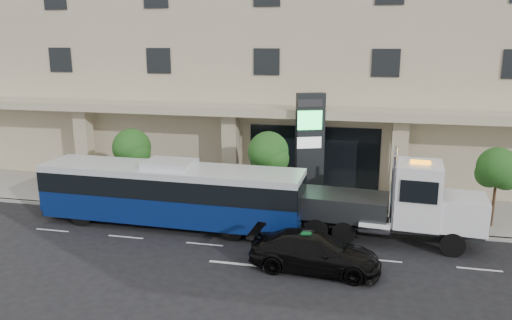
{
  "coord_description": "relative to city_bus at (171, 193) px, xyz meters",
  "views": [
    {
      "loc": [
        3.11,
        -22.14,
        9.27
      ],
      "look_at": [
        -2.32,
        2.0,
        3.32
      ],
      "focal_mm": 35.0,
      "sensor_mm": 36.0,
      "label": 1
    }
  ],
  "objects": [
    {
      "name": "curb",
      "position": [
        6.43,
        1.45,
        -1.66
      ],
      "size": [
        120.0,
        0.3,
        0.15
      ],
      "primitive_type": "cube",
      "color": "gray",
      "rests_on": "ground"
    },
    {
      "name": "tree_mid",
      "position": [
        4.45,
        3.04,
        1.52
      ],
      "size": [
        2.28,
        2.2,
        4.38
      ],
      "color": "#422B19",
      "rests_on": "sidewalk"
    },
    {
      "name": "city_bus",
      "position": [
        0.0,
        0.0,
        0.0
      ],
      "size": [
        13.52,
        3.14,
        3.41
      ],
      "rotation": [
        0.0,
        0.0,
        -0.02
      ],
      "color": "black",
      "rests_on": "ground"
    },
    {
      "name": "black_sedan",
      "position": [
        7.72,
        -3.56,
        -0.95
      ],
      "size": [
        5.54,
        2.55,
        1.57
      ],
      "primitive_type": "imported",
      "rotation": [
        0.0,
        0.0,
        1.5
      ],
      "color": "black",
      "rests_on": "ground"
    },
    {
      "name": "convention_center",
      "position": [
        6.43,
        14.87,
        8.24
      ],
      "size": [
        60.0,
        17.6,
        20.0
      ],
      "color": "tan",
      "rests_on": "ground"
    },
    {
      "name": "signage_pylon",
      "position": [
        6.47,
        4.79,
        1.61
      ],
      "size": [
        1.66,
        1.1,
        6.3
      ],
      "rotation": [
        0.0,
        0.0,
        0.37
      ],
      "color": "black",
      "rests_on": "sidewalk"
    },
    {
      "name": "tow_truck",
      "position": [
        11.16,
        0.34,
        0.06
      ],
      "size": [
        9.6,
        3.01,
        4.35
      ],
      "rotation": [
        0.0,
        0.0,
        -0.08
      ],
      "color": "#2D3033",
      "rests_on": "ground"
    },
    {
      "name": "ground",
      "position": [
        6.43,
        -0.55,
        -1.74
      ],
      "size": [
        120.0,
        120.0,
        0.0
      ],
      "primitive_type": "plane",
      "color": "black",
      "rests_on": "ground"
    },
    {
      "name": "tree_right",
      "position": [
        15.95,
        3.04,
        1.3
      ],
      "size": [
        2.1,
        2.0,
        4.04
      ],
      "color": "#422B19",
      "rests_on": "sidewalk"
    },
    {
      "name": "sidewalk",
      "position": [
        6.43,
        4.45,
        -1.66
      ],
      "size": [
        120.0,
        6.0,
        0.15
      ],
      "primitive_type": "cube",
      "color": "gray",
      "rests_on": "ground"
    },
    {
      "name": "tree_left",
      "position": [
        -3.55,
        3.04,
        1.38
      ],
      "size": [
        2.27,
        2.2,
        4.22
      ],
      "color": "#422B19",
      "rests_on": "sidewalk"
    }
  ]
}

